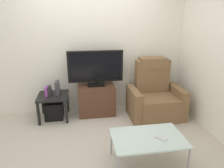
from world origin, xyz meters
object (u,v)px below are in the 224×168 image
Objects in this scene: side_table at (53,99)px; cell_phone at (161,138)px; subwoofer_box at (54,110)px; television at (96,67)px; recliner_armchair at (155,97)px; coffee_table at (148,139)px; game_console at (57,88)px; tv_stand at (96,100)px; book_leftmost at (47,91)px; book_middle at (50,91)px.

side_table reaches higher than cell_phone.
television is at bearing 6.65° from subwoofer_box.
recliner_armchair is at bearing -5.21° from subwoofer_box.
coffee_table is (1.30, -1.52, -0.01)m from side_table.
television is 1.77m from coffee_table.
television is 0.79m from game_console.
tv_stand is 4.58× the size of cell_phone.
game_console is (0.09, 0.01, 0.42)m from subwoofer_box.
book_leftmost reaches higher than cell_phone.
cell_phone is (1.54, -1.55, -0.14)m from book_leftmost.
television is 0.96m from side_table.
television is 5.58× the size of book_middle.
cell_phone reaches higher than coffee_table.
recliner_armchair reaches higher than side_table.
subwoofer_box is at bearing -174.08° from recliner_armchair.
subwoofer_box is at bearing 94.64° from cell_phone.
tv_stand is 1.77m from cell_phone.
side_table is at bearing 94.64° from cell_phone.
recliner_armchair is 3.31× the size of subwoofer_box.
book_leftmost is (-0.10, -0.02, 0.38)m from subwoofer_box.
side_table is 0.19m from book_leftmost.
book_leftmost is at bearing -168.69° from subwoofer_box.
coffee_table is (1.34, -1.50, -0.18)m from book_middle.
tv_stand is 0.94m from book_leftmost.
tv_stand is 2.11× the size of subwoofer_box.
recliner_armchair is at bearing -12.79° from tv_stand.
subwoofer_box is at bearing -173.66° from game_console.
coffee_table reaches higher than subwoofer_box.
subwoofer_box is 0.36× the size of coffee_table.
game_console is at bearing 92.63° from cell_phone.
side_table reaches higher than subwoofer_box.
recliner_armchair is 6.25× the size of book_leftmost.
tv_stand is at bearing 73.49° from cell_phone.
subwoofer_box is at bearing 11.31° from book_leftmost.
cell_phone reaches higher than subwoofer_box.
subwoofer_box is at bearing 24.59° from book_middle.
recliner_armchair reaches higher than book_leftmost.
cell_phone is at bearing -20.19° from coffee_table.
book_middle reaches higher than book_leftmost.
coffee_table is at bearing -49.42° from side_table.
tv_stand is 3.74× the size of book_middle.
coffee_table is 0.16m from cell_phone.
coffee_table is at bearing -49.42° from subwoofer_box.
recliner_armchair is 1.20× the size of coffee_table.
recliner_armchair is at bearing -4.50° from book_middle.
book_middle is 2.15m from cell_phone.
television is at bearing 7.65° from book_middle.
tv_stand is at bearing 107.48° from coffee_table.
book_middle is 0.14m from game_console.
book_middle is at bearing -167.35° from game_console.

